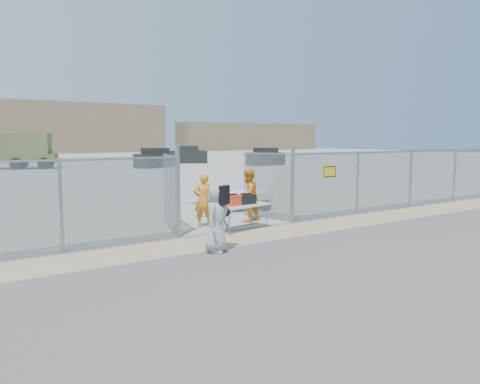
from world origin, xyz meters
TOP-DOWN VIEW (x-y plane):
  - ground at (0.00, 0.00)m, footprint 160.00×160.00m
  - tarmac_inside at (0.00, 42.00)m, footprint 160.00×80.00m
  - dirt_strip at (0.00, 1.00)m, footprint 44.00×1.60m
  - distant_hills at (5.00, 78.00)m, footprint 140.00×6.00m
  - chain_link_fence at (0.00, 2.00)m, footprint 40.00×0.20m
  - folding_table at (-0.07, 1.84)m, footprint 1.89×1.09m
  - orange_bag at (-0.36, 1.82)m, footprint 0.54×0.41m
  - black_duffel at (0.12, 1.88)m, footprint 0.59×0.36m
  - security_worker_left at (-0.69, 2.94)m, footprint 0.68×0.55m
  - security_worker_right at (0.93, 2.90)m, footprint 0.96×0.83m
  - visitor at (-2.00, 0.04)m, footprint 0.95×0.88m
  - utility_trailer at (1.99, 5.08)m, footprint 3.21×1.99m
  - military_truck at (-0.61, 35.40)m, footprint 6.92×4.59m
  - parked_vehicle_near at (10.04, 30.16)m, footprint 4.20×3.02m
  - parked_vehicle_mid at (16.11, 35.17)m, footprint 4.36×3.60m
  - parked_vehicle_far at (20.57, 27.47)m, footprint 3.84×1.99m

SIDE VIEW (x-z plane):
  - ground at x=0.00m, z-range 0.00..0.00m
  - tarmac_inside at x=0.00m, z-range 0.00..0.01m
  - dirt_strip at x=0.00m, z-range 0.00..0.01m
  - utility_trailer at x=1.99m, z-range 0.00..0.73m
  - folding_table at x=-0.07m, z-range 0.00..0.75m
  - security_worker_left at x=-0.69m, z-range 0.00..1.61m
  - visitor at x=-2.00m, z-range 0.00..1.63m
  - parked_vehicle_far at x=20.57m, z-range 0.00..1.68m
  - security_worker_right at x=0.93m, z-range 0.00..1.69m
  - parked_vehicle_near at x=10.04m, z-range 0.00..1.73m
  - black_duffel at x=0.12m, z-range 0.75..1.03m
  - orange_bag at x=-0.36m, z-range 0.75..1.05m
  - parked_vehicle_mid at x=16.11m, z-range 0.00..1.81m
  - chain_link_fence at x=0.00m, z-range 0.00..2.20m
  - military_truck at x=-0.61m, z-range 0.00..3.10m
  - distant_hills at x=5.00m, z-range 0.00..9.00m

